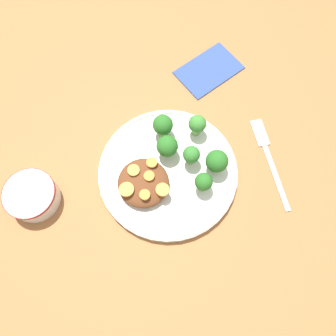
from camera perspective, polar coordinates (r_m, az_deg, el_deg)
ground_plane at (r=0.63m, az=-0.00°, el=-1.02°), size 4.00×4.00×0.00m
plate at (r=0.62m, az=-0.00°, el=-0.67°), size 0.26×0.26×0.02m
dip_bowl at (r=0.65m, az=-22.63°, el=-4.46°), size 0.09×0.09×0.04m
stew_mound at (r=0.60m, az=-4.17°, el=-2.81°), size 0.09×0.10×0.03m
broccoli_floret_0 at (r=0.62m, az=-0.90°, el=7.40°), size 0.04×0.04×0.05m
broccoli_floret_1 at (r=0.60m, az=4.09°, el=2.27°), size 0.03×0.03×0.05m
broccoli_floret_2 at (r=0.63m, az=5.11°, el=7.53°), size 0.03×0.03×0.05m
broccoli_floret_3 at (r=0.60m, az=8.48°, el=1.12°), size 0.04×0.04×0.05m
broccoli_floret_4 at (r=0.58m, az=6.20°, el=-2.48°), size 0.03×0.03×0.05m
broccoli_floret_5 at (r=0.60m, az=-0.14°, el=3.81°), size 0.04×0.04×0.05m
carrot_slice_0 at (r=0.59m, az=-2.86°, el=0.96°), size 0.02×0.02×0.00m
carrot_slice_1 at (r=0.58m, az=-7.15°, el=-3.86°), size 0.03×0.03×0.00m
carrot_slice_2 at (r=0.58m, az=-3.46°, el=-1.17°), size 0.02×0.02×0.01m
carrot_slice_3 at (r=0.59m, az=-6.02°, el=-0.40°), size 0.02×0.02×0.00m
carrot_slice_4 at (r=0.58m, az=-0.96°, el=-3.78°), size 0.02×0.02×0.00m
carrot_slice_5 at (r=0.57m, az=-4.07°, el=-4.66°), size 0.02×0.02×0.01m
fork at (r=0.68m, az=16.99°, el=2.38°), size 0.08×0.19×0.01m
napkin at (r=0.75m, az=7.13°, el=16.62°), size 0.14×0.10×0.01m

